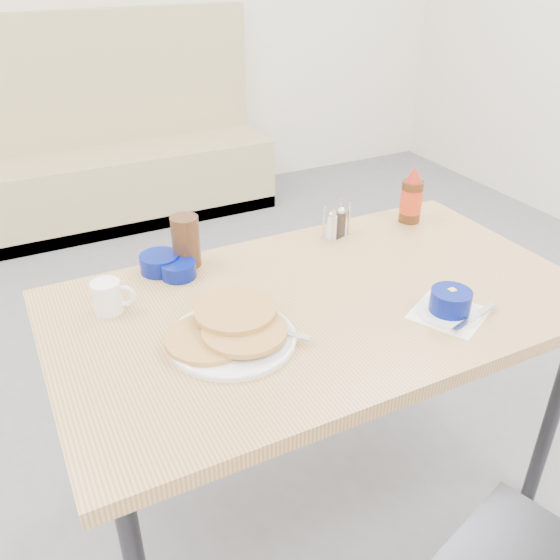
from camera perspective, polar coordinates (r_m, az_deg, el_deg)
name	(u,v)px	position (r m, az deg, el deg)	size (l,w,h in m)	color
ground	(356,557)	(1.94, 7.33, -24.93)	(6.00, 6.00, 0.00)	slate
booth_bench	(116,163)	(3.93, -15.55, 10.78)	(1.90, 0.56, 1.22)	tan
dining_table	(322,318)	(1.60, 4.02, -3.71)	(1.40, 0.80, 0.76)	tan
pancake_plate	(231,332)	(1.40, -4.74, -5.02)	(0.32, 0.30, 0.05)	white
coffee_mug	(108,296)	(1.55, -16.19, -1.52)	(0.11, 0.07, 0.08)	white
grits_setting	(450,305)	(1.54, 16.07, -2.29)	(0.24, 0.22, 0.07)	white
creamer_bowl	(160,263)	(1.71, -11.50, 1.61)	(0.11, 0.11, 0.05)	#041169
butter_bowl	(178,270)	(1.67, -9.75, 0.99)	(0.10, 0.10, 0.04)	#041169
amber_tumbler	(186,241)	(1.71, -9.05, 3.70)	(0.08, 0.08, 0.15)	#3F2414
condiment_caddy	(336,225)	(1.88, 5.44, 5.30)	(0.10, 0.08, 0.11)	silver
syrup_bottle	(411,198)	(2.01, 12.53, 7.68)	(0.07, 0.07, 0.19)	#47230F
sugar_wrapper	(211,346)	(1.39, -6.63, -6.35)	(0.04, 0.02, 0.00)	#D36746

